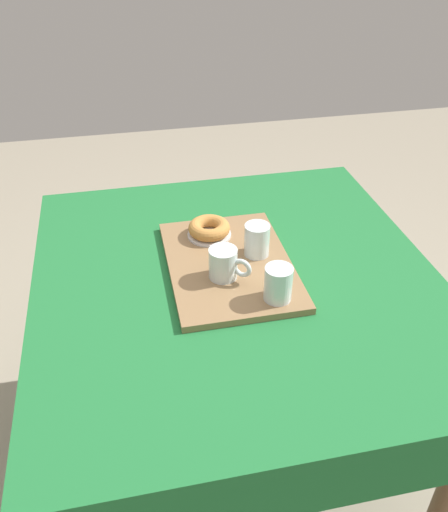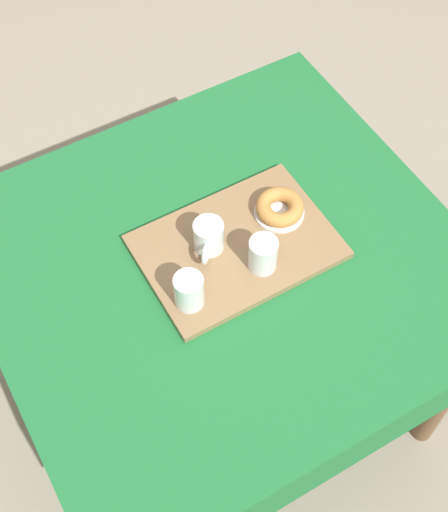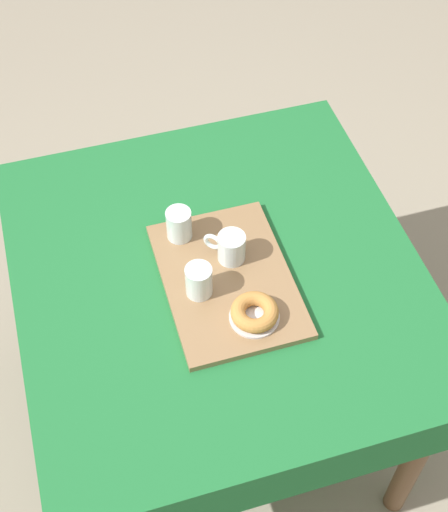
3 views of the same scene
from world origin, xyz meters
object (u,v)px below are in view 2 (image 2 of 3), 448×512
Objects in this scene: tea_mug_left at (208,237)px; sugar_donut_left at (280,207)px; dining_table at (224,283)px; serving_tray at (237,247)px; water_glass_far at (189,292)px; water_glass_near at (263,255)px; donut_plate_left at (279,212)px.

tea_mug_left reaches higher than sugar_donut_left.
serving_tray is at bearing -164.55° from dining_table.
water_glass_far reaches higher than dining_table.
sugar_donut_left is at bearing -160.58° from water_glass_far.
dining_table is at bearing -46.53° from water_glass_near.
water_glass_far is (0.11, 0.11, 0.00)m from tea_mug_left.
water_glass_near is at bearing 133.47° from dining_table.
water_glass_near is 0.16m from donut_plate_left.
tea_mug_left is at bearing -65.03° from dining_table.
water_glass_near is 1.00× the size of water_glass_far.
dining_table is 0.19m from water_glass_near.
donut_plate_left is at bearing -179.93° from tea_mug_left.
donut_plate_left is at bearing -136.96° from water_glass_near.
water_glass_near is (-0.06, 0.07, 0.17)m from dining_table.
tea_mug_left is 1.09× the size of water_glass_near.
serving_tray is 0.14m from donut_plate_left.
water_glass_far reaches higher than donut_plate_left.
tea_mug_left is 0.78× the size of donut_plate_left.
serving_tray is at bearing -154.82° from water_glass_far.
donut_plate_left is at bearing -167.49° from dining_table.
dining_table is 0.22m from water_glass_far.
tea_mug_left reaches higher than donut_plate_left.
serving_tray is 0.08m from tea_mug_left.
dining_table is 9.05× the size of donut_plate_left.
dining_table is 0.13m from serving_tray.
water_glass_far is at bearing 19.42° from donut_plate_left.
water_glass_near reaches higher than dining_table.
sugar_donut_left is at bearing -167.49° from dining_table.
dining_table is 12.61× the size of water_glass_near.
dining_table is 9.52× the size of sugar_donut_left.
water_glass_near reaches higher than sugar_donut_left.
sugar_donut_left reaches higher than serving_tray.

